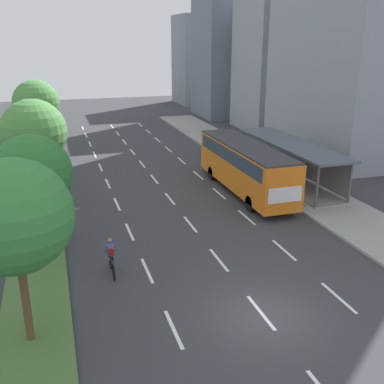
{
  "coord_description": "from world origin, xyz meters",
  "views": [
    {
      "loc": [
        -7.03,
        -13.13,
        10.0
      ],
      "look_at": [
        0.76,
        11.53,
        1.2
      ],
      "focal_mm": 41.94,
      "sensor_mm": 36.0,
      "label": 1
    }
  ],
  "objects_px": {
    "median_tree_third": "(34,132)",
    "median_tree_nearest": "(14,217)",
    "cyclist": "(111,258)",
    "median_tree_farthest": "(36,97)",
    "bus": "(245,163)",
    "median_tree_fourth": "(36,123)",
    "median_tree_second": "(32,174)",
    "bus_shelter": "(293,158)",
    "median_tree_fifth": "(36,103)"
  },
  "relations": [
    {
      "from": "median_tree_third",
      "to": "median_tree_nearest",
      "type": "bearing_deg",
      "value": -91.18
    },
    {
      "from": "cyclist",
      "to": "median_tree_farthest",
      "type": "height_order",
      "value": "median_tree_farthest"
    },
    {
      "from": "bus",
      "to": "median_tree_third",
      "type": "distance_m",
      "value": 13.81
    },
    {
      "from": "median_tree_nearest",
      "to": "median_tree_fourth",
      "type": "height_order",
      "value": "median_tree_nearest"
    },
    {
      "from": "median_tree_farthest",
      "to": "bus",
      "type": "bearing_deg",
      "value": -61.45
    },
    {
      "from": "cyclist",
      "to": "median_tree_second",
      "type": "height_order",
      "value": "median_tree_second"
    },
    {
      "from": "median_tree_second",
      "to": "bus_shelter",
      "type": "bearing_deg",
      "value": 19.2
    },
    {
      "from": "cyclist",
      "to": "bus_shelter",
      "type": "bearing_deg",
      "value": 33.76
    },
    {
      "from": "bus_shelter",
      "to": "median_tree_fourth",
      "type": "bearing_deg",
      "value": 153.3
    },
    {
      "from": "median_tree_fifth",
      "to": "median_tree_second",
      "type": "bearing_deg",
      "value": -89.84
    },
    {
      "from": "median_tree_third",
      "to": "median_tree_fifth",
      "type": "relative_size",
      "value": 1.01
    },
    {
      "from": "bus_shelter",
      "to": "median_tree_third",
      "type": "height_order",
      "value": "median_tree_third"
    },
    {
      "from": "bus_shelter",
      "to": "median_tree_second",
      "type": "distance_m",
      "value": 18.83
    },
    {
      "from": "median_tree_nearest",
      "to": "median_tree_fifth",
      "type": "distance_m",
      "value": 30.09
    },
    {
      "from": "cyclist",
      "to": "median_tree_nearest",
      "type": "relative_size",
      "value": 0.28
    },
    {
      "from": "median_tree_second",
      "to": "median_tree_farthest",
      "type": "height_order",
      "value": "median_tree_farthest"
    },
    {
      "from": "cyclist",
      "to": "median_tree_nearest",
      "type": "distance_m",
      "value": 6.48
    },
    {
      "from": "median_tree_third",
      "to": "median_tree_farthest",
      "type": "height_order",
      "value": "median_tree_third"
    },
    {
      "from": "bus",
      "to": "median_tree_nearest",
      "type": "relative_size",
      "value": 1.75
    },
    {
      "from": "median_tree_nearest",
      "to": "median_tree_fifth",
      "type": "bearing_deg",
      "value": 89.55
    },
    {
      "from": "median_tree_nearest",
      "to": "median_tree_farthest",
      "type": "xyz_separation_m",
      "value": [
        0.12,
        37.61,
        -0.57
      ]
    },
    {
      "from": "median_tree_third",
      "to": "median_tree_farthest",
      "type": "distance_m",
      "value": 22.57
    },
    {
      "from": "bus",
      "to": "median_tree_second",
      "type": "height_order",
      "value": "median_tree_second"
    },
    {
      "from": "bus_shelter",
      "to": "median_tree_fifth",
      "type": "distance_m",
      "value": 24.3
    },
    {
      "from": "bus",
      "to": "median_tree_second",
      "type": "bearing_deg",
      "value": -159.0
    },
    {
      "from": "bus",
      "to": "median_tree_farthest",
      "type": "height_order",
      "value": "median_tree_farthest"
    },
    {
      "from": "bus",
      "to": "median_tree_fourth",
      "type": "height_order",
      "value": "median_tree_fourth"
    },
    {
      "from": "bus_shelter",
      "to": "median_tree_nearest",
      "type": "distance_m",
      "value": 22.75
    },
    {
      "from": "bus",
      "to": "median_tree_nearest",
      "type": "xyz_separation_m",
      "value": [
        -13.69,
        -12.66,
        2.61
      ]
    },
    {
      "from": "median_tree_nearest",
      "to": "median_tree_farthest",
      "type": "relative_size",
      "value": 1.1
    },
    {
      "from": "median_tree_third",
      "to": "median_tree_farthest",
      "type": "bearing_deg",
      "value": 90.49
    },
    {
      "from": "median_tree_third",
      "to": "bus_shelter",
      "type": "bearing_deg",
      "value": -4.43
    },
    {
      "from": "median_tree_second",
      "to": "median_tree_farthest",
      "type": "relative_size",
      "value": 0.98
    },
    {
      "from": "bus_shelter",
      "to": "median_tree_third",
      "type": "relative_size",
      "value": 1.83
    },
    {
      "from": "bus",
      "to": "median_tree_fourth",
      "type": "distance_m",
      "value": 16.76
    },
    {
      "from": "cyclist",
      "to": "median_tree_farthest",
      "type": "relative_size",
      "value": 0.31
    },
    {
      "from": "bus_shelter",
      "to": "median_tree_second",
      "type": "xyz_separation_m",
      "value": [
        -17.67,
        -6.15,
        2.07
      ]
    },
    {
      "from": "median_tree_second",
      "to": "median_tree_fourth",
      "type": "height_order",
      "value": "median_tree_second"
    },
    {
      "from": "median_tree_nearest",
      "to": "median_tree_third",
      "type": "distance_m",
      "value": 15.05
    },
    {
      "from": "cyclist",
      "to": "median_tree_farthest",
      "type": "xyz_separation_m",
      "value": [
        -3.26,
        33.69,
        3.32
      ]
    },
    {
      "from": "median_tree_second",
      "to": "bus",
      "type": "bearing_deg",
      "value": 21.0
    },
    {
      "from": "bus",
      "to": "median_tree_nearest",
      "type": "height_order",
      "value": "median_tree_nearest"
    },
    {
      "from": "median_tree_third",
      "to": "median_tree_fourth",
      "type": "height_order",
      "value": "median_tree_third"
    },
    {
      "from": "median_tree_third",
      "to": "bus",
      "type": "bearing_deg",
      "value": -10.1
    },
    {
      "from": "bus_shelter",
      "to": "median_tree_nearest",
      "type": "xyz_separation_m",
      "value": [
        -17.97,
        -13.68,
        2.82
      ]
    },
    {
      "from": "median_tree_third",
      "to": "median_tree_farthest",
      "type": "relative_size",
      "value": 1.1
    },
    {
      "from": "median_tree_farthest",
      "to": "median_tree_fourth",
      "type": "bearing_deg",
      "value": -89.34
    },
    {
      "from": "median_tree_fifth",
      "to": "median_tree_farthest",
      "type": "relative_size",
      "value": 1.1
    },
    {
      "from": "median_tree_second",
      "to": "median_tree_third",
      "type": "relative_size",
      "value": 0.88
    },
    {
      "from": "bus_shelter",
      "to": "cyclist",
      "type": "bearing_deg",
      "value": -146.24
    }
  ]
}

